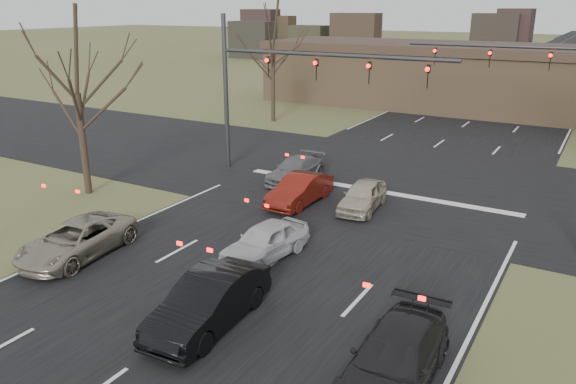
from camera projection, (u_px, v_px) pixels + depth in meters
name	position (u px, v px, depth m)	size (l,w,h in m)	color
ground	(202.00, 315.00, 15.97)	(360.00, 360.00, 0.00)	brown
road_main	(526.00, 81.00, 65.16)	(14.00, 300.00, 0.02)	black
road_cross	(389.00, 180.00, 28.26)	(200.00, 14.00, 0.02)	black
building	(515.00, 79.00, 45.33)	(42.40, 10.40, 5.30)	#806345
mast_arm_near	(279.00, 76.00, 27.51)	(12.12, 0.24, 8.00)	#383A3D
mast_arm_far	(555.00, 71.00, 30.29)	(11.12, 0.24, 8.00)	#383A3D
tree_left_near	(72.00, 49.00, 24.29)	(5.10, 5.10, 8.50)	black
tree_left_far	(272.00, 20.00, 40.34)	(5.70, 5.70, 9.50)	black
car_silver_suv	(77.00, 240.00, 19.53)	(2.09, 4.52, 1.26)	gray
car_white_sedan	(265.00, 241.00, 19.41)	(1.49, 3.70, 1.26)	#BCBCBE
car_black_hatch	(209.00, 301.00, 15.27)	(1.53, 4.40, 1.45)	black
car_charcoal_sedan	(394.00, 359.00, 12.90)	(1.82, 4.48, 1.30)	black
car_grey_ahead	(296.00, 170.00, 27.94)	(1.66, 4.08, 1.18)	slate
car_red_ahead	(300.00, 190.00, 24.72)	(1.38, 3.95, 1.30)	#5E140D
car_silver_ahead	(363.00, 196.00, 24.04)	(1.44, 3.59, 1.22)	#BEB39A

